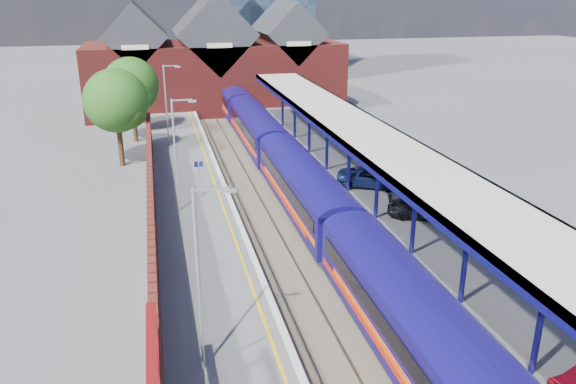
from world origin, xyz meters
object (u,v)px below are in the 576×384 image
Objects in this scene: train at (277,151)px; lamp_post_c at (177,148)px; lamp_post_d at (167,100)px; parked_car_blue at (371,177)px; parked_car_dark at (422,208)px; lamp_post_b at (202,270)px; platform_sign at (199,173)px.

lamp_post_c is at bearing -134.98° from train.
train is at bearing 45.02° from lamp_post_c.
parked_car_blue is (13.18, -14.54, -3.35)m from lamp_post_d.
parked_car_dark is at bearing -63.39° from train.
parked_car_blue is at bearing -47.81° from lamp_post_d.
parked_car_dark is (6.25, -12.47, -0.52)m from train.
lamp_post_c is 15.22m from parked_car_dark.
lamp_post_b is at bearing -90.00° from lamp_post_c.
platform_sign is 0.60× the size of parked_car_dark.
lamp_post_b is at bearing -94.33° from platform_sign.
platform_sign reaches higher than train.
lamp_post_b is at bearing -90.00° from lamp_post_d.
lamp_post_b is 1.00× the size of lamp_post_d.
lamp_post_b reaches higher than parked_car_blue.
lamp_post_b is 18.20m from platform_sign.
platform_sign is (-6.49, -5.86, 0.57)m from train.
train is 9.42× the size of lamp_post_b.
lamp_post_d is 1.51× the size of parked_car_blue.
train is at bearing -46.01° from lamp_post_d.
train is at bearing 42.08° from platform_sign.
lamp_post_d is (0.00, 16.00, 0.00)m from lamp_post_c.
lamp_post_b is 1.69× the size of parked_car_dark.
platform_sign is at bearing -137.92° from train.
parked_car_blue is at bearing 29.02° from parked_car_dark.
lamp_post_d is (0.00, 32.00, 0.00)m from lamp_post_b.
lamp_post_d is (-7.86, 8.14, 2.87)m from train.
parked_car_blue is at bearing -50.26° from train.
parked_car_dark is (14.10, -20.61, -3.39)m from lamp_post_d.
lamp_post_d is 2.80× the size of platform_sign.
lamp_post_c reaches higher than train.
lamp_post_c reaches higher than parked_car_dark.
train is 25.29m from lamp_post_b.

